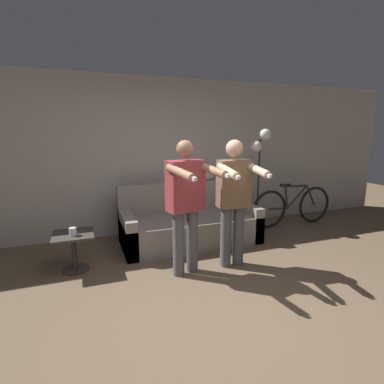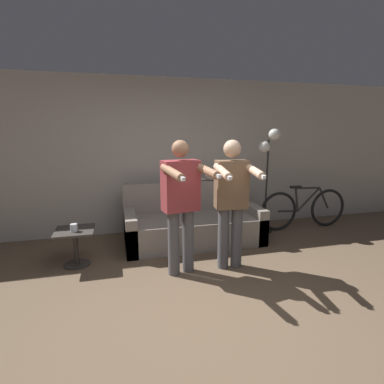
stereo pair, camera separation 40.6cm
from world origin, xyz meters
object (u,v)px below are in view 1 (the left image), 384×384
Objects in this scene: person_left at (186,200)px; bicycle at (293,206)px; floor_lamp at (260,152)px; person_right at (234,196)px; couch at (189,225)px; side_table at (74,244)px; cup at (73,232)px; cat at (208,175)px.

bicycle is (2.51, 1.16, -0.57)m from person_left.
floor_lamp reaches higher than person_left.
person_right is (0.63, -0.00, -0.01)m from person_left.
bicycle is at bearing -2.03° from floor_lamp.
person_right is at bearing -77.79° from couch.
floor_lamp is 3.67× the size of side_table.
cup is at bearing -163.15° from couch.
cat is 4.37× the size of cup.
cup is 3.84m from bicycle.
floor_lamp reaches higher than couch.
person_right is (0.22, -1.03, 0.65)m from couch.
cup is (-1.28, 0.52, -0.41)m from person_left.
person_right reaches higher than couch.
person_right is at bearing -10.73° from person_left.
side_table is (-1.69, -0.45, 0.07)m from couch.
person_left is (-0.41, -1.03, 0.66)m from couch.
couch is at bearing -176.34° from bicycle.
person_right reaches higher than cat.
cup is at bearing -158.19° from cat.
side_table is 0.28× the size of bicycle.
side_table is at bearing -165.18° from couch.
person_right is 1.70m from floor_lamp.
cat is 0.99m from floor_lamp.
floor_lamp is 3.28m from side_table.
cat is 0.25× the size of bicycle.
person_right is at bearing -15.16° from cup.
person_right is 2.02m from cup.
couch is 1.29× the size of person_left.
cat is (0.88, 1.38, 0.06)m from person_left.
cup reaches higher than side_table.
floor_lamp is at bearing 23.30° from person_left.
floor_lamp is at bearing 6.74° from couch.
person_right is at bearing -16.88° from side_table.
couch is 1.75m from side_table.
person_right is 1.40m from cat.
person_left is 1.63m from cat.
couch is at bearing 107.11° from person_right.
floor_lamp is (0.89, -0.19, 0.38)m from cat.
cat is 2.37m from cup.
side_table is (-2.16, -0.80, -0.65)m from cat.
person_right is 0.96× the size of bicycle.
side_table is at bearing -171.27° from bicycle.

